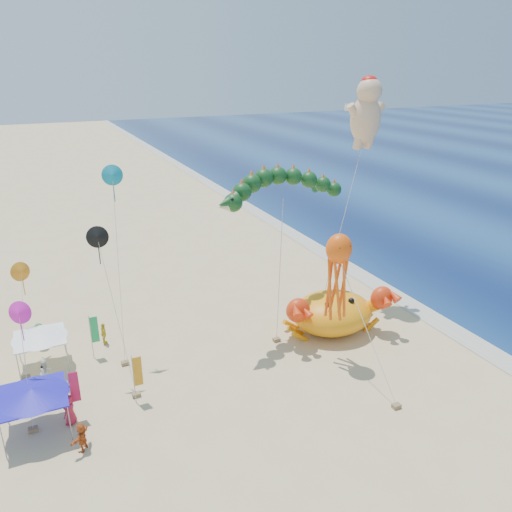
{
  "coord_description": "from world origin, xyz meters",
  "views": [
    {
      "loc": [
        -15.29,
        -26.85,
        18.78
      ],
      "look_at": [
        -2.0,
        2.0,
        6.5
      ],
      "focal_mm": 35.0,
      "sensor_mm": 36.0,
      "label": 1
    }
  ],
  "objects": [
    {
      "name": "ground",
      "position": [
        0.0,
        0.0,
        0.0
      ],
      "size": [
        320.0,
        320.0,
        0.0
      ],
      "primitive_type": "plane",
      "color": "#D1B784",
      "rests_on": "ground"
    },
    {
      "name": "foam_strip",
      "position": [
        12.0,
        0.0,
        0.01
      ],
      "size": [
        320.0,
        320.0,
        0.0
      ],
      "primitive_type": "plane",
      "color": "silver",
      "rests_on": "ground"
    },
    {
      "name": "crab_inflatable",
      "position": [
        3.73,
        0.69,
        1.61
      ],
      "size": [
        8.34,
        5.84,
        3.65
      ],
      "color": "orange",
      "rests_on": "ground"
    },
    {
      "name": "dragon_kite",
      "position": [
        0.64,
        3.5,
        10.42
      ],
      "size": [
        11.33,
        5.31,
        11.66
      ],
      "color": "#0F3916",
      "rests_on": "ground"
    },
    {
      "name": "cherub_kite",
      "position": [
        8.87,
        5.43,
        15.41
      ],
      "size": [
        6.29,
        3.49,
        17.98
      ],
      "color": "#E4B38B",
      "rests_on": "ground"
    },
    {
      "name": "octopus_kite",
      "position": [
        1.75,
        -2.37,
        6.46
      ],
      "size": [
        1.72,
        7.13,
        8.89
      ],
      "color": "#F9560D",
      "rests_on": "ground"
    },
    {
      "name": "canopy_blue",
      "position": [
        -16.89,
        -1.82,
        2.44
      ],
      "size": [
        3.77,
        3.77,
        2.71
      ],
      "color": "gray",
      "rests_on": "ground"
    },
    {
      "name": "canopy_white",
      "position": [
        -16.23,
        4.56,
        2.44
      ],
      "size": [
        3.42,
        3.42,
        2.71
      ],
      "color": "gray",
      "rests_on": "ground"
    },
    {
      "name": "feather_flags",
      "position": [
        -14.54,
        0.48,
        2.01
      ],
      "size": [
        8.43,
        6.18,
        3.2
      ],
      "color": "gray",
      "rests_on": "ground"
    },
    {
      "name": "beachgoers",
      "position": [
        -15.27,
        1.95,
        0.88
      ],
      "size": [
        4.97,
        13.2,
        1.83
      ],
      "color": "#B11C35",
      "rests_on": "ground"
    },
    {
      "name": "small_kites",
      "position": [
        -14.03,
        3.33,
        7.54
      ],
      "size": [
        7.73,
        10.19,
        13.0
      ],
      "color": "#0E7F9C",
      "rests_on": "ground"
    }
  ]
}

